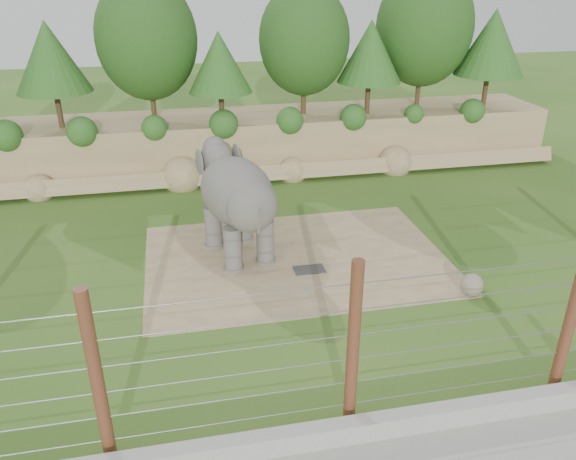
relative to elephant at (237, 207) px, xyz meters
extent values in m
plane|color=#32631D|center=(1.35, -3.76, -1.77)|extent=(90.00, 90.00, 0.00)
cube|color=#8F8054|center=(1.35, 9.24, -0.52)|extent=(30.00, 4.00, 2.50)
cube|color=#8F8054|center=(1.35, 6.94, -1.42)|extent=(30.00, 1.37, 1.07)
cylinder|color=#3F2B19|center=(-6.65, 8.74, 1.52)|extent=(0.24, 0.24, 1.58)
sphere|color=#1F4716|center=(-6.65, 8.74, 3.65)|extent=(3.60, 3.60, 3.60)
cylinder|color=#3F2B19|center=(-2.65, 9.24, 1.69)|extent=(0.24, 0.24, 1.92)
sphere|color=#1F4716|center=(-2.65, 9.24, 4.30)|extent=(4.40, 4.40, 4.40)
cylinder|color=#3F2B19|center=(0.35, 8.04, 1.43)|extent=(0.24, 0.24, 1.40)
sphere|color=#1F4716|center=(0.35, 8.04, 3.33)|extent=(3.20, 3.20, 3.20)
cylinder|color=#3F2B19|center=(4.35, 9.04, 1.64)|extent=(0.24, 0.24, 1.82)
sphere|color=#1F4716|center=(4.35, 9.04, 4.11)|extent=(4.16, 4.16, 4.16)
cylinder|color=#3F2B19|center=(7.35, 8.44, 1.48)|extent=(0.24, 0.24, 1.50)
sphere|color=#1F4716|center=(7.35, 8.44, 3.52)|extent=(3.44, 3.44, 3.44)
cylinder|color=#3F2B19|center=(10.35, 9.44, 1.74)|extent=(0.24, 0.24, 2.03)
sphere|color=#1F4716|center=(10.35, 9.44, 4.50)|extent=(4.64, 4.64, 4.64)
cylinder|color=#3F2B19|center=(13.35, 8.24, 1.55)|extent=(0.24, 0.24, 1.64)
sphere|color=#1F4716|center=(13.35, 8.24, 3.78)|extent=(3.76, 3.76, 3.76)
cube|color=#947F59|center=(1.85, -0.76, -1.76)|extent=(10.00, 7.00, 0.02)
cube|color=#262628|center=(2.08, -1.62, -1.74)|extent=(1.00, 0.60, 0.03)
sphere|color=gray|center=(6.48, -4.06, -1.41)|extent=(0.68, 0.68, 0.68)
cube|color=#A6A69B|center=(1.35, -8.76, -1.52)|extent=(26.00, 0.35, 0.50)
cylinder|color=#502A17|center=(-3.65, -8.26, 0.23)|extent=(0.26, 0.26, 4.00)
cylinder|color=#502A17|center=(1.35, -8.26, 0.23)|extent=(0.26, 0.26, 4.00)
cylinder|color=#502A17|center=(6.35, -8.26, 0.23)|extent=(0.26, 0.26, 4.00)
cylinder|color=gray|center=(1.35, -8.26, -1.27)|extent=(20.00, 0.02, 0.02)
cylinder|color=gray|center=(1.35, -8.26, -0.67)|extent=(20.00, 0.02, 0.02)
cylinder|color=gray|center=(1.35, -8.26, -0.07)|extent=(20.00, 0.02, 0.02)
cylinder|color=gray|center=(1.35, -8.26, 0.53)|extent=(20.00, 0.02, 0.02)
cylinder|color=gray|center=(1.35, -8.26, 1.13)|extent=(20.00, 0.02, 0.02)
cylinder|color=gray|center=(1.35, -8.26, 1.73)|extent=(20.00, 0.02, 0.02)
camera|label=1|loc=(-1.84, -17.05, 7.28)|focal=35.00mm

